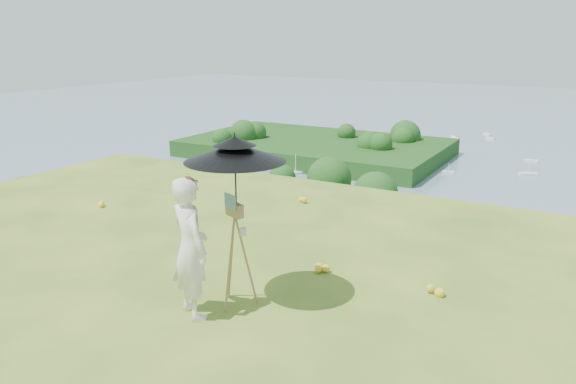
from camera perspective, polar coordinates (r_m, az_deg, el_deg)
The scene contains 11 objects.
ground at distance 8.37m, azimuth -17.33°, elevation -9.57°, with size 14.00×14.00×0.00m, color #3E6F1F.
shoreline_tier at distance 89.43m, azimuth 23.33°, elevation -11.96°, with size 170.00×28.00×8.00m, color slate.
peninsula at distance 182.17m, azimuth 2.87°, elevation 5.32°, with size 90.00×60.00×12.00m, color #173C10, non-canonical shape.
slope_trees at distance 44.47m, azimuth 19.83°, elevation -9.92°, with size 110.00×50.00×6.00m, color #164B17, non-canonical shape.
harbor_town at distance 86.76m, azimuth 23.80°, elevation -8.14°, with size 110.00×22.00×5.00m, color silver, non-canonical shape.
moored_boats at distance 171.12m, azimuth 22.83°, elevation 1.84°, with size 140.00×140.00×0.70m, color white, non-canonical shape.
wildflowers at distance 8.50m, azimuth -16.14°, elevation -8.63°, with size 10.00×10.50×0.12m, color yellow, non-canonical shape.
painter at distance 7.12m, azimuth -9.89°, elevation -5.61°, with size 0.67×0.44×1.83m, color white.
field_easel at distance 7.38m, azimuth -5.35°, elevation -5.90°, with size 0.58×0.58×1.53m, color olive, non-canonical shape.
sun_umbrella at distance 7.09m, azimuth -5.36°, elevation 1.84°, with size 1.29×1.29×1.05m, color black, non-canonical shape.
painter_cap at distance 6.85m, azimuth -10.23°, elevation 1.12°, with size 0.20×0.24×0.10m, color #BE6968, non-canonical shape.
Camera 1 is at (5.71, -5.05, 3.46)m, focal length 35.00 mm.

